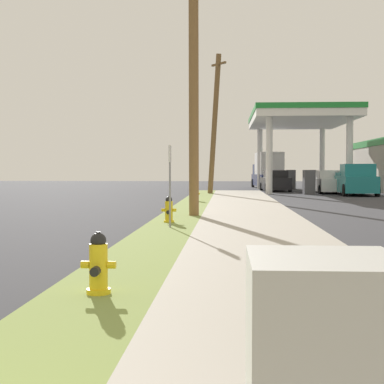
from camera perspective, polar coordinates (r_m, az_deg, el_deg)
fire_hydrant_nearest at (r=7.02m, az=-9.28°, el=-7.33°), size 0.42×0.38×0.74m
fire_hydrant_second at (r=16.26m, az=-2.31°, el=-1.88°), size 0.42×0.38×0.74m
fire_hydrant_third at (r=27.43m, az=0.33°, el=-0.21°), size 0.42×0.37×0.74m
utility_pole_midground at (r=19.01m, az=0.16°, el=13.61°), size 0.46×1.39×10.31m
utility_pole_background at (r=36.03m, az=2.25°, el=6.84°), size 1.23×1.54×8.62m
street_sign_post at (r=14.80m, az=-2.20°, el=2.33°), size 0.05×0.36×2.12m
car_black_by_near_pump at (r=43.60m, az=8.26°, el=1.03°), size 2.13×4.58×1.57m
car_white_by_far_pump at (r=40.55m, az=13.41°, el=0.90°), size 2.05×4.55×1.57m
truck_teal_at_forecourt at (r=37.79m, az=15.86°, el=1.08°), size 2.31×5.47×1.97m
truck_navy_on_apron at (r=50.70m, az=7.53°, el=2.06°), size 2.64×6.55×3.11m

